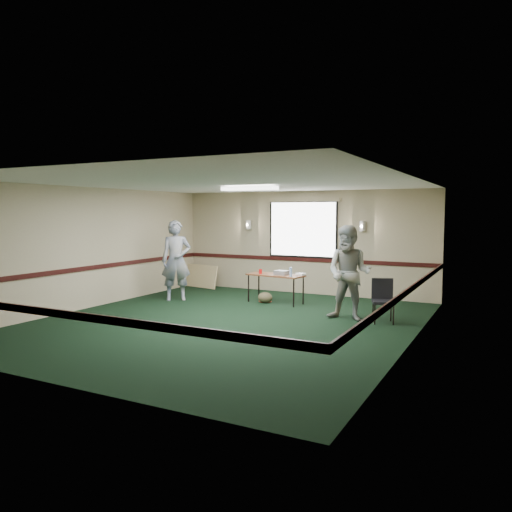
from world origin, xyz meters
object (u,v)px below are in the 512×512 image
at_px(projector, 282,273).
at_px(person_left, 176,260).
at_px(conference_chair, 383,297).
at_px(person_right, 349,273).
at_px(folding_table, 275,276).

xyz_separation_m(projector, person_left, (-2.48, -0.75, 0.24)).
distance_m(conference_chair, person_right, 0.79).
relative_size(folding_table, projector, 4.76).
height_order(folding_table, conference_chair, conference_chair).
relative_size(conference_chair, person_left, 0.44).
distance_m(folding_table, projector, 0.19).
relative_size(folding_table, conference_chair, 1.68).
relative_size(folding_table, person_left, 0.73).
bearing_deg(folding_table, person_right, -18.90).
bearing_deg(person_right, conference_chair, 14.98).
bearing_deg(projector, person_left, -158.31).
bearing_deg(person_right, person_left, 178.56).
bearing_deg(person_left, person_right, -42.53).
bearing_deg(person_right, projector, 154.18).
relative_size(person_left, person_right, 1.03).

